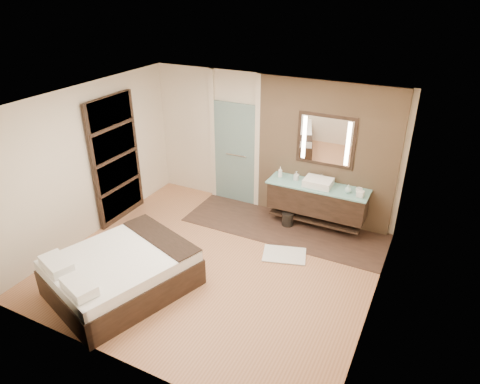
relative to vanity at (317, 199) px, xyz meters
The scene contains 15 objects.
floor 2.29m from the vanity, 119.83° to the right, with size 5.00×5.00×0.00m, color #9E6242.
tile_strip 0.83m from the vanity, 147.54° to the right, with size 3.80×1.30×0.01m, color #32221B.
stone_wall 0.82m from the vanity, 90.00° to the left, with size 2.60×0.08×2.70m, color #A37F5D.
vanity is the anchor object (origin of this frame).
mirror_unit 1.10m from the vanity, 90.00° to the left, with size 1.06×0.04×0.96m.
frosted_door 1.95m from the vanity, behind, with size 1.10×0.12×2.70m.
shoji_partition 3.82m from the vanity, 159.50° to the right, with size 0.06×1.20×2.40m.
bed 3.70m from the vanity, 123.56° to the right, with size 2.10×2.35×0.75m.
bath_mat 1.31m from the vanity, 97.95° to the right, with size 0.72×0.50×0.02m, color silver.
waste_bin 0.68m from the vanity, 155.98° to the right, with size 0.22×0.22×0.27m, color black.
tissue_box 0.85m from the vanity, ahead, with size 0.12×0.12×0.10m, color silver.
soap_bottle_a 0.85m from the vanity, behind, with size 0.08×0.08×0.21m, color white.
soap_bottle_b 0.57m from the vanity, behind, with size 0.08×0.08×0.18m, color #B2B2B2.
soap_bottle_c 0.66m from the vanity, ahead, with size 0.11×0.11×0.15m, color #A5D0CF.
cup 0.80m from the vanity, ahead, with size 0.12×0.12×0.10m, color white.
Camera 1 is at (2.95, -4.98, 4.26)m, focal length 32.00 mm.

